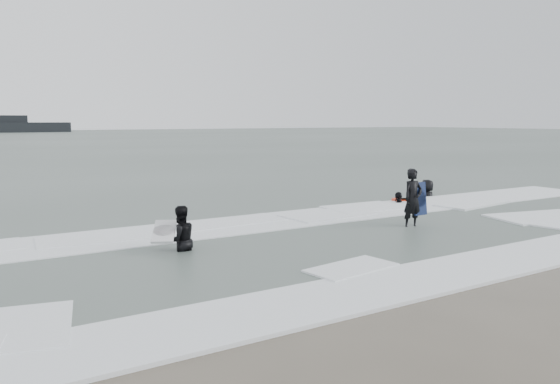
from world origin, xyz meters
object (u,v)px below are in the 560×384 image
surfer_centre (412,228)px  surfer_right_far (427,197)px  surfer_wading (181,252)px  vessel_horizon (3,126)px  surfer_right_near (398,204)px

surfer_centre → surfer_right_far: 6.90m
surfer_wading → vessel_horizon: 133.82m
surfer_wading → surfer_right_far: surfer_right_far is taller
surfer_right_far → surfer_right_near: bearing=-10.2°
surfer_right_near → surfer_right_far: bearing=161.6°
surfer_centre → vessel_horizon: size_ratio=0.06×
surfer_right_far → surfer_wading: bearing=-13.3°
surfer_wading → surfer_right_far: 12.58m
surfer_centre → surfer_wading: 6.81m
surfer_right_near → surfer_right_far: size_ratio=0.87×
surfer_centre → surfer_right_near: size_ratio=1.09×
surfer_wading → surfer_centre: bearing=169.4°
surfer_centre → surfer_right_far: (5.25, 4.49, 0.00)m
surfer_wading → vessel_horizon: (6.03, 133.68, 1.51)m
surfer_centre → surfer_right_far: size_ratio=0.95×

